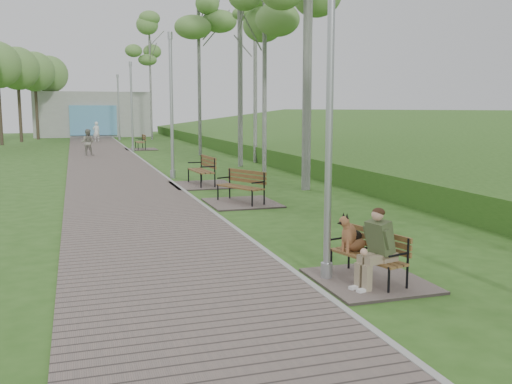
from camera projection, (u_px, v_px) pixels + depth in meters
walkway at (110, 167)px, 24.69m from camera, size 3.50×67.00×0.04m
kerb at (151, 166)px, 25.22m from camera, size 0.10×67.00×0.05m
embankment at (406, 162)px, 27.41m from camera, size 14.00×70.00×1.60m
building_north at (92, 114)px, 52.26m from camera, size 10.00×5.20×4.00m
bench_main at (366, 259)px, 8.32m from camera, size 1.55×1.72×1.35m
bench_second at (241, 196)px, 15.33m from camera, size 1.82×2.02×1.11m
bench_third at (201, 179)px, 18.91m from camera, size 1.98×2.20×1.22m
bench_far at (140, 146)px, 35.39m from camera, size 1.88×2.09×1.16m
lamp_post_near at (329, 137)px, 8.23m from camera, size 0.18×0.18×4.57m
lamp_post_second at (172, 111)px, 20.59m from camera, size 0.20×0.20×5.23m
lamp_post_third at (132, 110)px, 33.53m from camera, size 0.20×0.20×5.23m
lamp_post_far at (119, 110)px, 45.49m from camera, size 0.20×0.20×5.21m
pedestrian_near at (96, 132)px, 43.58m from camera, size 0.65×0.54×1.53m
pedestrian_far at (88, 143)px, 30.63m from camera, size 0.83×0.73×1.45m
birch_far_a at (255, 8)px, 25.97m from camera, size 2.45×2.45×9.01m
birch_far_b at (198, 16)px, 30.13m from camera, size 2.87×2.87×9.41m
birch_distant_a at (149, 40)px, 45.77m from camera, size 2.80×2.80×10.20m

